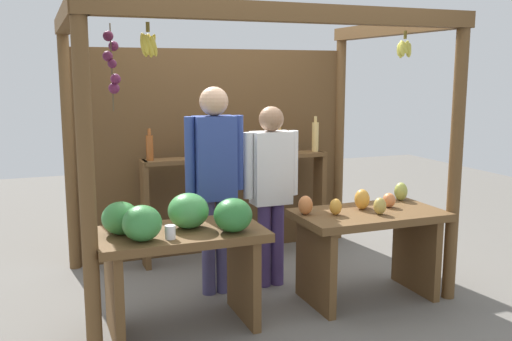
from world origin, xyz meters
name	(u,v)px	position (x,y,z in m)	size (l,w,h in m)	color
ground_plane	(248,281)	(0.00, 0.00, 0.00)	(12.00, 12.00, 0.00)	slate
market_stall	(232,126)	(-0.01, 0.40, 1.31)	(2.87, 1.93, 2.23)	brown
fruit_counter_left	(178,241)	(-0.77, -0.71, 0.64)	(1.15, 0.65, 0.96)	brown
fruit_counter_right	(368,233)	(0.75, -0.67, 0.53)	(1.16, 0.64, 0.87)	brown
bottle_shelf_unit	(239,179)	(0.15, 0.68, 0.78)	(1.84, 0.22, 1.35)	brown
vendor_man	(215,171)	(-0.34, -0.14, 1.01)	(0.48, 0.23, 1.68)	#4B4472
vendor_woman	(271,181)	(0.15, -0.14, 0.90)	(0.48, 0.21, 1.51)	#4A3671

